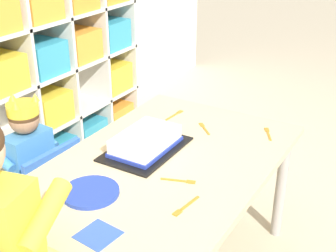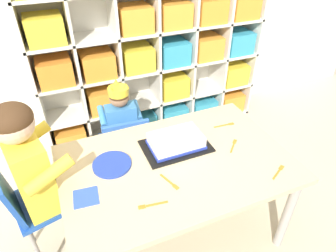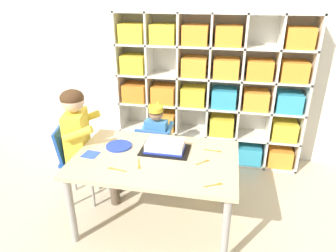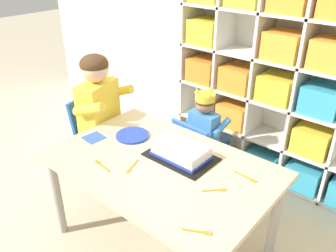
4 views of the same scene
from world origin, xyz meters
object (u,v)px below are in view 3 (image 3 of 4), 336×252
(child_with_crown, at_px, (158,131))
(classroom_chair_blue, at_px, (155,149))
(paper_plate_stack, at_px, (119,146))
(classroom_chair_adult_side, at_px, (74,156))
(fork_scattered_mid_table, at_px, (214,151))
(adult_helper_seated, at_px, (84,134))
(activity_table, at_px, (156,165))
(fork_at_table_front_edge, at_px, (139,165))
(fork_near_child_seat, at_px, (116,169))
(fork_near_cake_tray, at_px, (203,162))
(fork_beside_plate_stack, at_px, (215,185))
(birthday_cake_on_tray, at_px, (165,147))

(child_with_crown, bearing_deg, classroom_chair_blue, 90.38)
(paper_plate_stack, bearing_deg, classroom_chair_adult_side, 173.50)
(fork_scattered_mid_table, bearing_deg, adult_helper_seated, 4.96)
(activity_table, relative_size, fork_at_table_front_edge, 9.44)
(fork_at_table_front_edge, bearing_deg, classroom_chair_blue, -14.35)
(fork_scattered_mid_table, relative_size, fork_near_child_seat, 0.99)
(paper_plate_stack, distance_m, fork_near_cake_tray, 0.71)
(fork_near_cake_tray, bearing_deg, classroom_chair_blue, -92.72)
(fork_beside_plate_stack, xyz_separation_m, fork_near_cake_tray, (-0.10, 0.28, -0.00))
(adult_helper_seated, distance_m, fork_near_child_seat, 0.61)
(birthday_cake_on_tray, distance_m, fork_near_cake_tray, 0.34)
(fork_beside_plate_stack, bearing_deg, birthday_cake_on_tray, -72.11)
(fork_at_table_front_edge, relative_size, fork_near_child_seat, 0.93)
(classroom_chair_adult_side, height_order, adult_helper_seated, adult_helper_seated)
(birthday_cake_on_tray, relative_size, fork_near_child_seat, 2.70)
(paper_plate_stack, relative_size, fork_beside_plate_stack, 1.75)
(activity_table, bearing_deg, adult_helper_seated, 164.75)
(fork_beside_plate_stack, distance_m, fork_at_table_front_edge, 0.58)
(classroom_chair_blue, relative_size, child_with_crown, 0.74)
(fork_near_cake_tray, bearing_deg, fork_scattered_mid_table, -153.13)
(fork_beside_plate_stack, bearing_deg, fork_scattered_mid_table, -113.92)
(fork_at_table_front_edge, bearing_deg, classroom_chair_adult_side, 48.20)
(child_with_crown, xyz_separation_m, fork_beside_plate_stack, (0.61, -0.95, 0.10))
(classroom_chair_adult_side, relative_size, fork_scattered_mid_table, 5.12)
(child_with_crown, xyz_separation_m, birthday_cake_on_tray, (0.19, -0.55, 0.13))
(adult_helper_seated, bearing_deg, classroom_chair_blue, -67.44)
(classroom_chair_adult_side, distance_m, paper_plate_stack, 0.48)
(activity_table, bearing_deg, fork_beside_plate_stack, -31.09)
(child_with_crown, relative_size, paper_plate_stack, 3.94)
(fork_beside_plate_stack, relative_size, fork_scattered_mid_table, 0.85)
(adult_helper_seated, bearing_deg, fork_scattered_mid_table, -103.16)
(adult_helper_seated, bearing_deg, child_with_crown, -61.13)
(classroom_chair_blue, relative_size, classroom_chair_adult_side, 0.84)
(activity_table, height_order, classroom_chair_adult_side, classroom_chair_adult_side)
(paper_plate_stack, xyz_separation_m, fork_scattered_mid_table, (0.76, 0.08, -0.01))
(birthday_cake_on_tray, relative_size, fork_at_table_front_edge, 2.92)
(classroom_chair_adult_side, relative_size, fork_beside_plate_stack, 6.02)
(paper_plate_stack, bearing_deg, birthday_cake_on_tray, 1.70)
(activity_table, height_order, fork_scattered_mid_table, fork_scattered_mid_table)
(child_with_crown, distance_m, fork_beside_plate_stack, 1.13)
(paper_plate_stack, xyz_separation_m, fork_beside_plate_stack, (0.80, -0.39, -0.01))
(classroom_chair_blue, distance_m, classroom_chair_adult_side, 0.76)
(classroom_chair_adult_side, relative_size, birthday_cake_on_tray, 1.87)
(classroom_chair_blue, height_order, classroom_chair_adult_side, classroom_chair_adult_side)
(paper_plate_stack, distance_m, fork_scattered_mid_table, 0.77)
(birthday_cake_on_tray, height_order, fork_near_child_seat, birthday_cake_on_tray)
(fork_beside_plate_stack, bearing_deg, paper_plate_stack, -54.25)
(child_with_crown, bearing_deg, classroom_chair_adult_side, 42.52)
(fork_scattered_mid_table, height_order, fork_near_cake_tray, same)
(paper_plate_stack, relative_size, fork_scattered_mid_table, 1.49)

